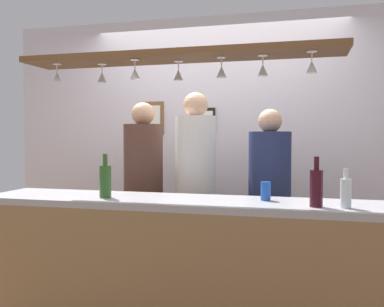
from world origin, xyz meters
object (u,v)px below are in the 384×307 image
(person_middle_white_patterned_shirt, at_px, (196,176))
(bottle_champagne_green, at_px, (105,180))
(bottle_soda_clear, at_px, (346,192))
(picture_frame_caricature, at_px, (151,118))
(picture_frame_crest, at_px, (206,121))
(person_left_brown_shirt, at_px, (143,180))
(drink_can, at_px, (266,191))
(person_right_navy_shirt, at_px, (270,189))
(bottle_wine_dark_red, at_px, (316,187))

(person_middle_white_patterned_shirt, height_order, bottle_champagne_green, person_middle_white_patterned_shirt)
(bottle_soda_clear, relative_size, picture_frame_caricature, 0.68)
(picture_frame_crest, bearing_deg, person_left_brown_shirt, -121.69)
(person_left_brown_shirt, relative_size, person_middle_white_patterned_shirt, 0.96)
(drink_can, bearing_deg, bottle_soda_clear, -21.18)
(person_middle_white_patterned_shirt, xyz_separation_m, bottle_champagne_green, (-0.43, -0.81, 0.03))
(person_left_brown_shirt, xyz_separation_m, bottle_champagne_green, (0.03, -0.81, 0.08))
(bottle_soda_clear, bearing_deg, person_left_brown_shirt, 151.94)
(bottle_champagne_green, xyz_separation_m, drink_can, (1.07, 0.15, -0.06))
(picture_frame_caricature, height_order, picture_frame_crest, picture_frame_caricature)
(drink_can, height_order, picture_frame_caricature, picture_frame_caricature)
(person_middle_white_patterned_shirt, distance_m, picture_frame_caricature, 1.06)
(person_left_brown_shirt, xyz_separation_m, picture_frame_crest, (0.41, 0.67, 0.53))
(bottle_soda_clear, xyz_separation_m, drink_can, (-0.48, 0.19, -0.03))
(person_right_navy_shirt, distance_m, drink_can, 0.66)
(bottle_champagne_green, bearing_deg, person_right_navy_shirt, 37.54)
(bottle_wine_dark_red, relative_size, picture_frame_caricature, 0.88)
(bottle_champagne_green, bearing_deg, person_middle_white_patterned_shirt, 61.70)
(person_middle_white_patterned_shirt, relative_size, bottle_wine_dark_red, 5.92)
(person_left_brown_shirt, relative_size, drink_can, 13.96)
(person_right_navy_shirt, height_order, drink_can, person_right_navy_shirt)
(bottle_soda_clear, height_order, bottle_champagne_green, bottle_champagne_green)
(person_left_brown_shirt, distance_m, bottle_soda_clear, 1.80)
(bottle_wine_dark_red, height_order, picture_frame_caricature, picture_frame_caricature)
(person_right_navy_shirt, height_order, bottle_champagne_green, person_right_navy_shirt)
(bottle_soda_clear, distance_m, picture_frame_crest, 1.97)
(drink_can, bearing_deg, picture_frame_caricature, 133.88)
(bottle_wine_dark_red, relative_size, drink_can, 2.46)
(person_right_navy_shirt, relative_size, bottle_champagne_green, 5.43)
(person_middle_white_patterned_shirt, height_order, picture_frame_crest, person_middle_white_patterned_shirt)
(bottle_champagne_green, xyz_separation_m, picture_frame_crest, (0.38, 1.47, 0.46))
(person_left_brown_shirt, height_order, bottle_champagne_green, person_left_brown_shirt)
(bottle_soda_clear, xyz_separation_m, picture_frame_caricature, (-1.75, 1.51, 0.52))
(bottle_champagne_green, bearing_deg, bottle_wine_dark_red, -1.74)
(person_left_brown_shirt, bearing_deg, bottle_champagne_green, -87.52)
(bottle_soda_clear, relative_size, bottle_champagne_green, 0.77)
(person_left_brown_shirt, distance_m, bottle_wine_dark_red, 1.66)
(person_right_navy_shirt, relative_size, bottle_soda_clear, 7.08)
(bottle_soda_clear, xyz_separation_m, bottle_champagne_green, (-1.55, 0.04, 0.03))
(person_left_brown_shirt, relative_size, person_right_navy_shirt, 1.05)
(picture_frame_crest, bearing_deg, person_middle_white_patterned_shirt, -84.96)
(bottle_soda_clear, height_order, picture_frame_caricature, picture_frame_caricature)
(drink_can, xyz_separation_m, picture_frame_crest, (-0.70, 1.33, 0.51))
(picture_frame_caricature, bearing_deg, bottle_wine_dark_red, -43.66)
(picture_frame_caricature, bearing_deg, drink_can, -46.12)
(person_right_navy_shirt, bearing_deg, person_middle_white_patterned_shirt, 180.00)
(bottle_champagne_green, distance_m, drink_can, 1.09)
(person_left_brown_shirt, xyz_separation_m, picture_frame_caricature, (-0.17, 0.67, 0.57))
(bottle_soda_clear, distance_m, bottle_wine_dark_red, 0.17)
(bottle_champagne_green, relative_size, picture_frame_crest, 1.15)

